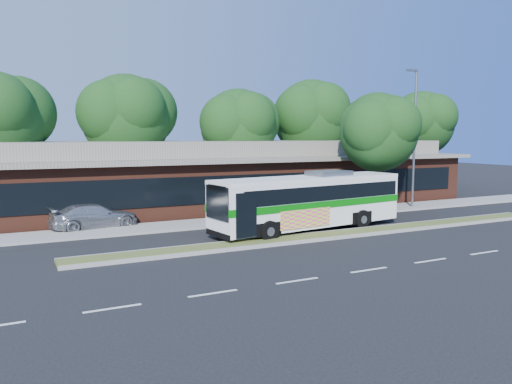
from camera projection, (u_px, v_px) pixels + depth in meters
ground at (351, 237)px, 23.66m from camera, size 120.00×120.00×0.00m
median_strip at (343, 234)px, 24.18m from camera, size 26.00×1.10×0.15m
sidewalk at (284, 217)px, 29.34m from camera, size 44.00×2.60×0.12m
plaza_building at (238, 174)px, 34.97m from camera, size 33.20×11.20×4.45m
lamp_post at (414, 134)px, 32.69m from camera, size 0.93×0.18×9.07m
tree_bg_a at (2, 118)px, 29.99m from camera, size 6.47×5.80×8.63m
tree_bg_b at (132, 116)px, 34.41m from camera, size 6.69×6.00×9.00m
tree_bg_c at (243, 125)px, 37.11m from camera, size 6.24×5.60×8.26m
tree_bg_d at (315, 116)px, 41.05m from camera, size 6.91×6.20×9.37m
tree_bg_e at (380, 125)px, 42.88m from camera, size 6.47×5.80×8.50m
tree_bg_f at (423, 122)px, 46.41m from camera, size 6.69×6.00×8.92m
transit_bus at (310, 198)px, 25.26m from camera, size 10.88×3.65×3.00m
sedan at (94, 216)px, 25.85m from camera, size 4.72×2.44×1.31m
sidewalk_tree at (382, 131)px, 30.72m from camera, size 5.28×4.73×7.35m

